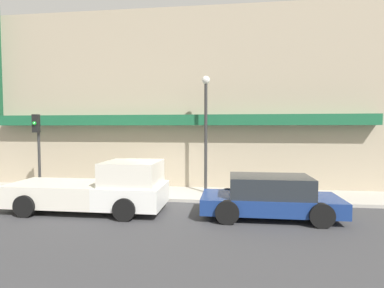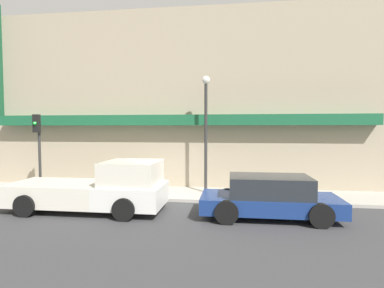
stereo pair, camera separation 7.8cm
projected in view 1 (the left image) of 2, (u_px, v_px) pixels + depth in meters
name	position (u px, v px, depth m)	size (l,w,h in m)	color
ground_plane	(167.00, 202.00, 12.25)	(80.00, 80.00, 0.00)	#38383A
sidewalk	(173.00, 193.00, 13.53)	(36.00, 2.58, 0.13)	#ADA89E
building	(182.00, 102.00, 16.04)	(19.80, 3.80, 9.41)	tan
pickup_truck	(98.00, 189.00, 10.86)	(5.65, 2.26, 1.84)	white
parked_car	(270.00, 197.00, 10.12)	(4.59, 2.08, 1.41)	navy
fire_hydrant	(101.00, 187.00, 13.04)	(0.19, 0.19, 0.65)	yellow
street_lamp	(206.00, 119.00, 13.31)	(0.36, 0.36, 5.20)	#2D2D2D
traffic_light	(38.00, 139.00, 13.36)	(0.28, 0.42, 3.50)	#2D2D2D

